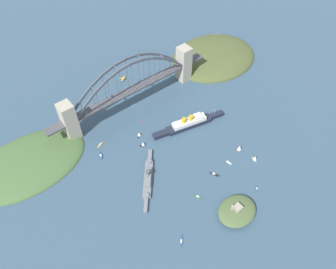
{
  "coord_description": "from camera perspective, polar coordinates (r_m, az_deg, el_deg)",
  "views": [
    {
      "loc": [
        170.81,
        294.42,
        325.78
      ],
      "look_at": [
        0.0,
        79.64,
        8.0
      ],
      "focal_mm": 35.14,
      "sensor_mm": 36.0,
      "label": 1
    }
  ],
  "objects": [
    {
      "name": "ocean_liner",
      "position": [
        437.45,
        3.64,
        1.96
      ],
      "size": [
        102.33,
        31.69,
        17.77
      ],
      "color": "#1E2333",
      "rests_on": "ground"
    },
    {
      "name": "small_boat_8",
      "position": [
        395.42,
        8.02,
        -6.82
      ],
      "size": [
        6.96,
        11.33,
        2.37
      ],
      "color": "black",
      "rests_on": "ground"
    },
    {
      "name": "small_boat_4",
      "position": [
        416.17,
        -11.6,
        -3.59
      ],
      "size": [
        4.93,
        11.57,
        2.2
      ],
      "color": "#234C8C",
      "rests_on": "ground"
    },
    {
      "name": "ground_plane",
      "position": [
        471.16,
        -6.06,
        5.11
      ],
      "size": [
        1400.0,
        1400.0,
        0.0
      ],
      "primitive_type": "plane",
      "color": "#385166"
    },
    {
      "name": "harbor_arch_bridge",
      "position": [
        451.14,
        -6.37,
        7.82
      ],
      "size": [
        250.94,
        18.16,
        76.94
      ],
      "color": "#ADA38E",
      "rests_on": "ground"
    },
    {
      "name": "fort_island_mid_harbor",
      "position": [
        369.78,
        11.87,
        -12.82
      ],
      "size": [
        44.81,
        36.48,
        15.07
      ],
      "color": "#4C6038",
      "rests_on": "ground"
    },
    {
      "name": "small_boat_5",
      "position": [
        415.01,
        14.87,
        -3.99
      ],
      "size": [
        5.6,
        8.52,
        8.7
      ],
      "color": "gold",
      "rests_on": "ground"
    },
    {
      "name": "small_boat_6",
      "position": [
        394.47,
        15.12,
        -9.03
      ],
      "size": [
        6.65,
        5.76,
        1.86
      ],
      "color": "#234C8C",
      "rests_on": "ground"
    },
    {
      "name": "small_boat_3",
      "position": [
        420.12,
        12.3,
        -2.27
      ],
      "size": [
        8.75,
        8.44,
        9.68
      ],
      "color": "brown",
      "rests_on": "ground"
    },
    {
      "name": "small_boat_0",
      "position": [
        377.15,
        5.13,
        -10.67
      ],
      "size": [
        7.02,
        10.47,
        2.1
      ],
      "color": "#2D6B3D",
      "rests_on": "ground"
    },
    {
      "name": "small_boat_2",
      "position": [
        352.97,
        2.32,
        -17.96
      ],
      "size": [
        9.44,
        9.79,
        2.08
      ],
      "color": "#234C8C",
      "rests_on": "ground"
    },
    {
      "name": "headland_west_shore",
      "position": [
        561.58,
        7.89,
        13.24
      ],
      "size": [
        146.19,
        120.53,
        27.87
      ],
      "color": "#4C562D",
      "rests_on": "ground"
    },
    {
      "name": "naval_cruiser",
      "position": [
        386.8,
        -3.49,
        -7.56
      ],
      "size": [
        58.59,
        68.19,
        16.66
      ],
      "color": "slate",
      "rests_on": "ground"
    },
    {
      "name": "seaplane_taxiing_near_bridge",
      "position": [
        500.53,
        -3.42,
        8.77
      ],
      "size": [
        8.42,
        10.57,
        4.75
      ],
      "color": "#B7B7B2",
      "rests_on": "ground"
    },
    {
      "name": "headland_east_shore",
      "position": [
        436.36,
        -22.9,
        -4.52
      ],
      "size": [
        144.94,
        94.97,
        18.34
      ],
      "color": "#476638",
      "rests_on": "ground"
    },
    {
      "name": "small_boat_10",
      "position": [
        427.11,
        -11.63,
        -1.74
      ],
      "size": [
        10.68,
        4.91,
        2.36
      ],
      "color": "gold",
      "rests_on": "ground"
    },
    {
      "name": "small_boat_7",
      "position": [
        417.02,
        -4.35,
        -1.61
      ],
      "size": [
        7.6,
        5.58,
        7.52
      ],
      "color": "black",
      "rests_on": "ground"
    },
    {
      "name": "channel_marker_buoy",
      "position": [
        446.01,
        -4.57,
        2.27
      ],
      "size": [
        2.2,
        2.2,
        2.75
      ],
      "color": "red",
      "rests_on": "ground"
    },
    {
      "name": "seaplane_second_in_formation",
      "position": [
        512.69,
        -7.84,
        9.54
      ],
      "size": [
        9.96,
        9.11,
        5.17
      ],
      "color": "#B7B7B2",
      "rests_on": "ground"
    },
    {
      "name": "small_boat_9",
      "position": [
        408.18,
        10.51,
        -4.8
      ],
      "size": [
        2.66,
        7.88,
        2.21
      ],
      "color": "silver",
      "rests_on": "ground"
    },
    {
      "name": "small_boat_1",
      "position": [
        427.96,
        -5.02,
        0.08
      ],
      "size": [
        7.7,
        6.2,
        7.47
      ],
      "color": "black",
      "rests_on": "ground"
    }
  ]
}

